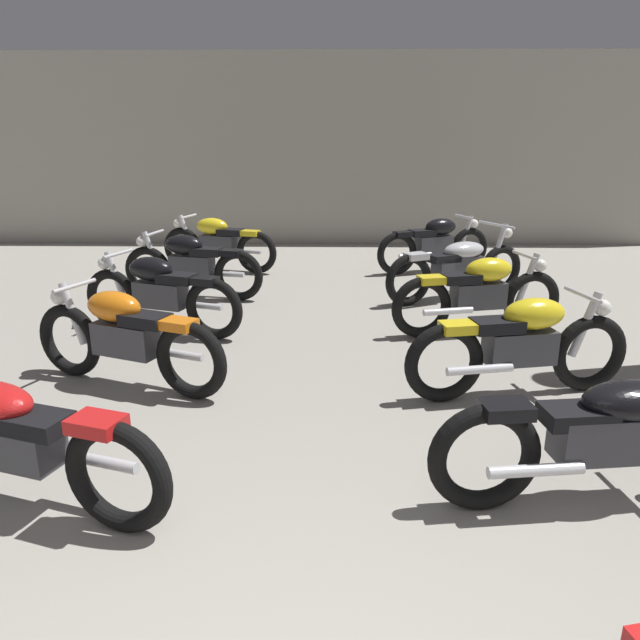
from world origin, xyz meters
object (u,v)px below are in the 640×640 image
at_px(motorcycle_left_row_2, 125,336).
at_px(motorcycle_right_row_2, 521,344).
at_px(motorcycle_right_row_5, 435,243).
at_px(motorcycle_left_row_4, 191,264).
at_px(motorcycle_right_row_1, 613,433).
at_px(motorcycle_left_row_5, 218,242).
at_px(motorcycle_left_row_1, 5,435).
at_px(motorcycle_right_row_4, 458,266).
at_px(motorcycle_left_row_3, 160,292).
at_px(motorcycle_right_row_3, 479,293).

distance_m(motorcycle_left_row_2, motorcycle_right_row_2, 3.33).
xyz_separation_m(motorcycle_right_row_2, motorcycle_right_row_5, (0.07, 4.77, 0.00)).
height_order(motorcycle_left_row_4, motorcycle_right_row_5, same).
relative_size(motorcycle_right_row_1, motorcycle_right_row_5, 1.15).
height_order(motorcycle_left_row_4, motorcycle_right_row_1, motorcycle_right_row_1).
distance_m(motorcycle_left_row_5, motorcycle_right_row_1, 7.18).
distance_m(motorcycle_left_row_1, motorcycle_right_row_4, 5.90).
height_order(motorcycle_left_row_5, motorcycle_right_row_2, same).
relative_size(motorcycle_left_row_2, motorcycle_right_row_5, 0.99).
height_order(motorcycle_left_row_1, motorcycle_left_row_5, motorcycle_left_row_1).
bearing_deg(motorcycle_right_row_5, motorcycle_left_row_3, -138.01).
distance_m(motorcycle_left_row_2, motorcycle_left_row_3, 1.49).
relative_size(motorcycle_left_row_3, motorcycle_right_row_1, 0.88).
bearing_deg(motorcycle_right_row_5, motorcycle_right_row_4, -88.92).
relative_size(motorcycle_left_row_2, motorcycle_left_row_4, 0.96).
xyz_separation_m(motorcycle_left_row_1, motorcycle_right_row_4, (3.54, 4.72, 0.00)).
bearing_deg(motorcycle_left_row_1, motorcycle_right_row_4, 53.15).
bearing_deg(motorcycle_left_row_1, motorcycle_left_row_3, 89.99).
bearing_deg(motorcycle_left_row_5, motorcycle_right_row_5, 0.01).
relative_size(motorcycle_right_row_1, motorcycle_right_row_3, 1.11).
relative_size(motorcycle_left_row_2, motorcycle_right_row_4, 0.94).
bearing_deg(motorcycle_right_row_3, motorcycle_left_row_2, -155.72).
xyz_separation_m(motorcycle_left_row_4, motorcycle_right_row_4, (3.53, -0.01, -0.01)).
height_order(motorcycle_right_row_4, motorcycle_right_row_5, motorcycle_right_row_4).
height_order(motorcycle_left_row_2, motorcycle_right_row_4, motorcycle_right_row_4).
bearing_deg(motorcycle_left_row_3, motorcycle_left_row_5, 88.96).
relative_size(motorcycle_right_row_2, motorcycle_right_row_3, 1.00).
relative_size(motorcycle_left_row_1, motorcycle_right_row_2, 1.08).
relative_size(motorcycle_left_row_3, motorcycle_right_row_5, 1.01).
bearing_deg(motorcycle_right_row_1, motorcycle_right_row_3, 90.62).
xyz_separation_m(motorcycle_left_row_3, motorcycle_left_row_5, (0.06, 3.16, 0.00)).
bearing_deg(motorcycle_left_row_2, motorcycle_left_row_1, -93.75).
bearing_deg(motorcycle_left_row_3, motorcycle_right_row_3, 0.64).
xyz_separation_m(motorcycle_left_row_5, motorcycle_right_row_1, (3.46, -6.29, -0.01)).
bearing_deg(motorcycle_left_row_3, motorcycle_right_row_4, 22.77).
distance_m(motorcycle_left_row_3, motorcycle_right_row_5, 4.72).
distance_m(motorcycle_right_row_1, motorcycle_right_row_5, 6.29).
distance_m(motorcycle_right_row_1, motorcycle_right_row_4, 4.62).
distance_m(motorcycle_left_row_4, motorcycle_right_row_2, 4.63).
xyz_separation_m(motorcycle_left_row_2, motorcycle_right_row_2, (3.33, -0.14, 0.00)).
height_order(motorcycle_left_row_2, motorcycle_left_row_3, same).
distance_m(motorcycle_left_row_3, motorcycle_right_row_3, 3.49).
bearing_deg(motorcycle_right_row_1, motorcycle_right_row_2, 92.96).
distance_m(motorcycle_left_row_4, motorcycle_right_row_3, 3.77).
bearing_deg(motorcycle_right_row_2, motorcycle_left_row_3, 154.83).
bearing_deg(motorcycle_left_row_4, motorcycle_right_row_5, 25.41).
distance_m(motorcycle_left_row_2, motorcycle_right_row_3, 3.70).
distance_m(motorcycle_left_row_3, motorcycle_left_row_4, 1.49).
xyz_separation_m(motorcycle_left_row_4, motorcycle_right_row_2, (3.44, -3.11, 0.00)).
height_order(motorcycle_right_row_1, motorcycle_right_row_4, same).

